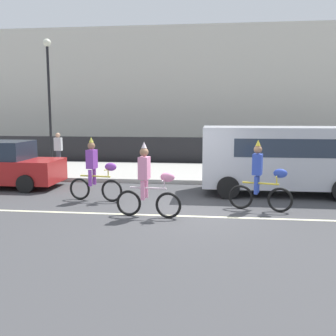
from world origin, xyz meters
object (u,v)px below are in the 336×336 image
at_px(parade_cyclist_pink, 149,185).
at_px(parked_car_red, 2,165).
at_px(parked_van_silver, 283,155).
at_px(pedestrian_onlooker, 58,150).
at_px(street_lamp_post, 49,83).
at_px(parade_cyclist_purple, 96,173).
at_px(parade_cyclist_cobalt, 261,180).

distance_m(parade_cyclist_pink, parked_car_red, 6.77).
bearing_deg(parade_cyclist_pink, parked_van_silver, 41.44).
bearing_deg(parade_cyclist_pink, parked_car_red, 149.90).
xyz_separation_m(parade_cyclist_pink, pedestrian_onlooker, (-5.09, 6.64, 0.17)).
height_order(street_lamp_post, pedestrian_onlooker, street_lamp_post).
relative_size(parked_car_red, pedestrian_onlooker, 2.53).
bearing_deg(street_lamp_post, pedestrian_onlooker, -58.32).
distance_m(parked_van_silver, street_lamp_post, 11.48).
bearing_deg(parked_van_silver, parade_cyclist_purple, -163.10).
xyz_separation_m(parade_cyclist_cobalt, parked_car_red, (-8.75, 2.38, -0.06)).
bearing_deg(street_lamp_post, parked_car_red, -86.70).
bearing_deg(parade_cyclist_cobalt, parade_cyclist_pink, -160.59).
height_order(parade_cyclist_cobalt, parked_van_silver, parked_van_silver).
relative_size(parade_cyclist_purple, parked_car_red, 0.47).
height_order(parade_cyclist_pink, pedestrian_onlooker, parade_cyclist_pink).
distance_m(parked_car_red, pedestrian_onlooker, 3.34).
distance_m(parade_cyclist_cobalt, parked_car_red, 9.07).
distance_m(parade_cyclist_cobalt, pedestrian_onlooker, 9.76).
xyz_separation_m(parade_cyclist_cobalt, street_lamp_post, (-9.04, 7.34, 3.15)).
distance_m(parade_cyclist_pink, parade_cyclist_cobalt, 3.07).
bearing_deg(pedestrian_onlooker, parade_cyclist_purple, -57.35).
distance_m(parade_cyclist_purple, pedestrian_onlooker, 5.93).
height_order(parade_cyclist_purple, street_lamp_post, street_lamp_post).
height_order(parade_cyclist_purple, parked_van_silver, parked_van_silver).
height_order(parade_cyclist_purple, parade_cyclist_pink, same).
relative_size(parade_cyclist_pink, parked_car_red, 0.47).
height_order(parade_cyclist_purple, pedestrian_onlooker, parade_cyclist_purple).
bearing_deg(parade_cyclist_purple, street_lamp_post, 122.41).
relative_size(parade_cyclist_pink, pedestrian_onlooker, 1.19).
height_order(parked_van_silver, pedestrian_onlooker, parked_van_silver).
relative_size(parked_car_red, street_lamp_post, 0.70).
xyz_separation_m(parade_cyclist_purple, pedestrian_onlooker, (-3.20, 4.99, 0.17)).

